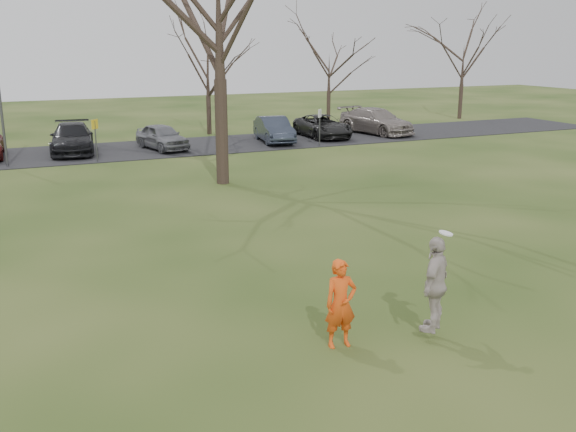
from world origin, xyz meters
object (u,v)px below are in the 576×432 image
Objects in this scene: player_defender at (341,304)px; car_5 at (274,130)px; car_7 at (376,121)px; big_tree at (218,5)px; car_3 at (72,138)px; catching_play at (435,284)px; car_4 at (162,137)px; car_6 at (323,126)px.

player_defender is 26.12m from car_5.
big_tree is at bearing -155.77° from car_7.
big_tree reaches higher than player_defender.
car_3 reaches higher than car_5.
player_defender is 0.32× the size of car_7.
car_5 is 2.18× the size of catching_play.
catching_play reaches higher than car_4.
car_5 is 12.95m from big_tree.
big_tree reaches higher than car_3.
car_5 is at bearing -167.68° from car_6.
car_4 is 25.02m from catching_play.
catching_play is (-7.23, -24.96, 0.37)m from car_5.
car_6 is at bearing 45.83° from big_tree.
big_tree reaches higher than car_7.
catching_play is (1.81, -0.46, 0.27)m from player_defender.
player_defender is 0.12× the size of big_tree.
car_5 is at bearing -13.19° from car_4.
player_defender is 16.49m from big_tree.
car_6 is 15.36m from big_tree.
car_3 is 1.08× the size of car_6.
car_6 is 3.84m from car_7.
car_3 is (-2.01, 25.37, -0.07)m from player_defender.
catching_play is (-10.70, -25.57, 0.43)m from car_6.
car_5 reaches higher than car_6.
player_defender is at bearing 165.69° from catching_play.
car_7 is (13.81, 0.67, 0.11)m from car_4.
big_tree is (-9.77, -10.05, 6.29)m from car_6.
car_6 is at bearing 6.31° from car_3.
player_defender reaches higher than car_3.
catching_play is at bearing -104.43° from car_4.
car_4 is 6.51m from car_5.
car_7 is 18.06m from big_tree.
car_7 is at bearing -10.01° from car_4.
car_6 is at bearing 169.04° from car_7.
catching_play reaches higher than car_3.
car_5 is at bearing 73.85° from catching_play.
car_3 is at bearing 114.69° from big_tree.
car_3 reaches higher than car_6.
car_5 is (6.51, -0.05, 0.04)m from car_4.
car_7 is at bearing 36.76° from big_tree.
car_5 is at bearing 56.29° from big_tree.
car_3 is 0.37× the size of big_tree.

